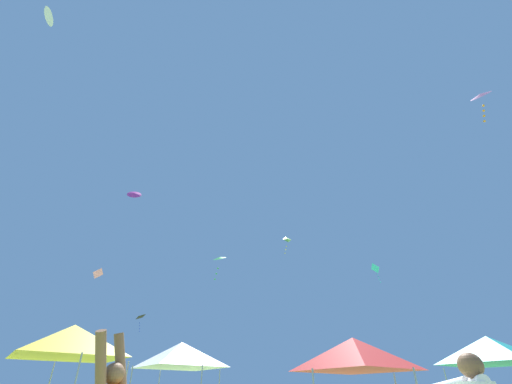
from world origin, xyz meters
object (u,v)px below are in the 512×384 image
at_px(kite_lime_diamond, 287,240).
at_px(canopy_tent_yellow, 71,341).
at_px(kite_green_delta, 219,258).
at_px(kite_magenta_delta, 134,194).
at_px(kite_white_delta, 50,16).
at_px(kite_cyan_diamond, 376,269).
at_px(canopy_tent_white, 181,355).
at_px(kite_pink_delta, 481,96).
at_px(kite_black_diamond, 140,317).
at_px(canopy_tent_red, 355,354).
at_px(kite_pink_diamond, 98,273).
at_px(canopy_tent_teal, 490,350).

bearing_deg(kite_lime_diamond, canopy_tent_yellow, -116.60).
bearing_deg(kite_green_delta, kite_lime_diamond, -35.66).
distance_m(canopy_tent_yellow, kite_green_delta, 22.52).
bearing_deg(kite_magenta_delta, canopy_tent_yellow, -65.06).
relative_size(canopy_tent_yellow, kite_green_delta, 1.44).
height_order(kite_white_delta, kite_cyan_diamond, kite_white_delta).
bearing_deg(kite_cyan_diamond, kite_lime_diamond, -163.48).
xyz_separation_m(canopy_tent_white, kite_green_delta, (-2.33, 15.08, 10.38)).
distance_m(kite_pink_delta, kite_lime_diamond, 19.65).
bearing_deg(kite_black_diamond, kite_magenta_delta, -76.21).
height_order(kite_cyan_diamond, kite_magenta_delta, kite_magenta_delta).
bearing_deg(canopy_tent_red, kite_pink_delta, 38.35).
relative_size(canopy_tent_white, kite_magenta_delta, 2.84).
height_order(canopy_tent_white, kite_white_delta, kite_white_delta).
distance_m(canopy_tent_red, kite_cyan_diamond, 20.55).
relative_size(kite_pink_diamond, kite_lime_diamond, 0.53).
bearing_deg(kite_green_delta, canopy_tent_yellow, -90.59).
xyz_separation_m(kite_white_delta, kite_cyan_diamond, (17.77, 20.88, -7.20)).
xyz_separation_m(canopy_tent_yellow, kite_lime_diamond, (7.42, 14.82, 9.78)).
bearing_deg(kite_lime_diamond, canopy_tent_white, -116.29).
height_order(kite_cyan_diamond, kite_black_diamond, kite_cyan_diamond).
relative_size(kite_cyan_diamond, kite_black_diamond, 1.02).
relative_size(canopy_tent_red, kite_pink_diamond, 3.42).
distance_m(canopy_tent_white, kite_white_delta, 18.11).
xyz_separation_m(canopy_tent_yellow, kite_pink_diamond, (-6.36, 10.20, 6.05)).
height_order(canopy_tent_yellow, kite_pink_diamond, kite_pink_diamond).
distance_m(kite_pink_diamond, kite_lime_diamond, 15.01).
bearing_deg(canopy_tent_white, kite_lime_diamond, 63.71).
height_order(canopy_tent_red, canopy_tent_white, canopy_tent_white).
height_order(kite_pink_delta, kite_white_delta, kite_pink_delta).
height_order(canopy_tent_white, kite_lime_diamond, kite_lime_diamond).
distance_m(kite_pink_diamond, kite_magenta_delta, 6.63).
distance_m(kite_pink_diamond, kite_green_delta, 12.55).
height_order(kite_white_delta, kite_lime_diamond, kite_white_delta).
xyz_separation_m(canopy_tent_teal, kite_black_diamond, (-23.27, 13.79, 4.61)).
distance_m(kite_cyan_diamond, kite_magenta_delta, 21.12).
distance_m(canopy_tent_red, kite_pink_delta, 26.62).
distance_m(kite_cyan_diamond, kite_green_delta, 15.08).
bearing_deg(kite_black_diamond, kite_cyan_diamond, -5.09).
distance_m(kite_white_delta, kite_lime_diamond, 22.02).
relative_size(kite_pink_delta, kite_lime_diamond, 1.98).
xyz_separation_m(kite_cyan_diamond, kite_black_diamond, (-21.48, 1.91, -2.98)).
bearing_deg(canopy_tent_red, kite_white_delta, -168.54).
distance_m(canopy_tent_red, canopy_tent_white, 9.73).
distance_m(kite_white_delta, kite_cyan_diamond, 28.34).
height_order(canopy_tent_teal, kite_magenta_delta, kite_magenta_delta).
height_order(canopy_tent_red, kite_white_delta, kite_white_delta).
bearing_deg(kite_magenta_delta, kite_lime_diamond, 23.18).
bearing_deg(kite_magenta_delta, canopy_tent_white, -34.21).
bearing_deg(canopy_tent_yellow, kite_pink_delta, 22.16).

